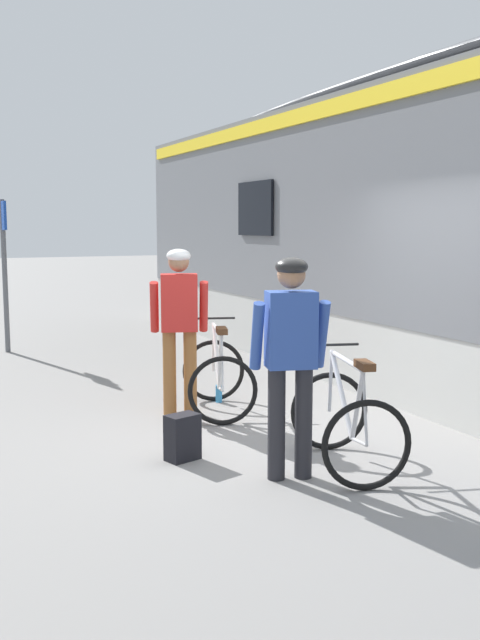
{
  "coord_description": "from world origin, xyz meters",
  "views": [
    {
      "loc": [
        -3.31,
        -5.59,
        2.01
      ],
      "look_at": [
        -0.22,
        0.98,
        1.05
      ],
      "focal_mm": 40.52,
      "sensor_mm": 36.0,
      "label": 1
    }
  ],
  "objects_px": {
    "bicycle_near_white": "(218,376)",
    "bicycle_far_silver": "(347,421)",
    "platform_sign_post": "(4,250)",
    "cyclist_near_in_red": "(179,316)",
    "water_bottle_near_the_bikes": "(219,394)",
    "cyclist_far_in_blue": "(291,348)",
    "backpack_on_platform": "(183,437)"
  },
  "relations": [
    {
      "from": "backpack_on_platform",
      "to": "bicycle_far_silver",
      "type": "bearing_deg",
      "value": -51.36
    },
    {
      "from": "bicycle_far_silver",
      "to": "platform_sign_post",
      "type": "height_order",
      "value": "platform_sign_post"
    },
    {
      "from": "cyclist_near_in_red",
      "to": "backpack_on_platform",
      "type": "xyz_separation_m",
      "value": [
        -0.51,
        -1.44,
        -0.85
      ]
    },
    {
      "from": "bicycle_far_silver",
      "to": "cyclist_far_in_blue",
      "type": "bearing_deg",
      "value": 179.41
    },
    {
      "from": "backpack_on_platform",
      "to": "water_bottle_near_the_bikes",
      "type": "bearing_deg",
      "value": 40.85
    },
    {
      "from": "bicycle_near_white",
      "to": "water_bottle_near_the_bikes",
      "type": "height_order",
      "value": "bicycle_near_white"
    },
    {
      "from": "cyclist_near_in_red",
      "to": "water_bottle_near_the_bikes",
      "type": "bearing_deg",
      "value": 26.82
    },
    {
      "from": "backpack_on_platform",
      "to": "cyclist_far_in_blue",
      "type": "bearing_deg",
      "value": -68.71
    },
    {
      "from": "water_bottle_near_the_bikes",
      "to": "bicycle_far_silver",
      "type": "bearing_deg",
      "value": -88.69
    },
    {
      "from": "bicycle_near_white",
      "to": "backpack_on_platform",
      "type": "relative_size",
      "value": 3.09
    },
    {
      "from": "platform_sign_post",
      "to": "cyclist_near_in_red",
      "type": "bearing_deg",
      "value": -76.23
    },
    {
      "from": "cyclist_near_in_red",
      "to": "backpack_on_platform",
      "type": "relative_size",
      "value": 4.4
    },
    {
      "from": "bicycle_far_silver",
      "to": "backpack_on_platform",
      "type": "relative_size",
      "value": 3.06
    },
    {
      "from": "cyclist_far_in_blue",
      "to": "platform_sign_post",
      "type": "distance_m",
      "value": 7.08
    },
    {
      "from": "platform_sign_post",
      "to": "water_bottle_near_the_bikes",
      "type": "bearing_deg",
      "value": -68.62
    },
    {
      "from": "cyclist_near_in_red",
      "to": "cyclist_far_in_blue",
      "type": "xyz_separation_m",
      "value": [
        0.1,
        -2.22,
        0.0
      ]
    },
    {
      "from": "cyclist_far_in_blue",
      "to": "water_bottle_near_the_bikes",
      "type": "height_order",
      "value": "cyclist_far_in_blue"
    },
    {
      "from": "backpack_on_platform",
      "to": "water_bottle_near_the_bikes",
      "type": "distance_m",
      "value": 2.05
    },
    {
      "from": "cyclist_far_in_blue",
      "to": "platform_sign_post",
      "type": "bearing_deg",
      "value": 100.27
    },
    {
      "from": "bicycle_near_white",
      "to": "backpack_on_platform",
      "type": "bearing_deg",
      "value": -124.41
    },
    {
      "from": "water_bottle_near_the_bikes",
      "to": "platform_sign_post",
      "type": "distance_m",
      "value": 5.0
    },
    {
      "from": "backpack_on_platform",
      "to": "water_bottle_near_the_bikes",
      "type": "relative_size",
      "value": 2.01
    },
    {
      "from": "water_bottle_near_the_bikes",
      "to": "backpack_on_platform",
      "type": "bearing_deg",
      "value": -122.23
    },
    {
      "from": "cyclist_near_in_red",
      "to": "bicycle_near_white",
      "type": "bearing_deg",
      "value": -17.32
    },
    {
      "from": "cyclist_near_in_red",
      "to": "bicycle_far_silver",
      "type": "relative_size",
      "value": 1.44
    },
    {
      "from": "cyclist_near_in_red",
      "to": "cyclist_far_in_blue",
      "type": "relative_size",
      "value": 1.0
    },
    {
      "from": "bicycle_near_white",
      "to": "bicycle_far_silver",
      "type": "height_order",
      "value": "same"
    },
    {
      "from": "cyclist_near_in_red",
      "to": "backpack_on_platform",
      "type": "bearing_deg",
      "value": -109.68
    },
    {
      "from": "bicycle_near_white",
      "to": "bicycle_far_silver",
      "type": "distance_m",
      "value": 2.12
    },
    {
      "from": "cyclist_far_in_blue",
      "to": "platform_sign_post",
      "type": "height_order",
      "value": "platform_sign_post"
    },
    {
      "from": "cyclist_far_in_blue",
      "to": "platform_sign_post",
      "type": "xyz_separation_m",
      "value": [
        -1.26,
        6.95,
        0.57
      ]
    },
    {
      "from": "bicycle_near_white",
      "to": "platform_sign_post",
      "type": "relative_size",
      "value": 0.51
    }
  ]
}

